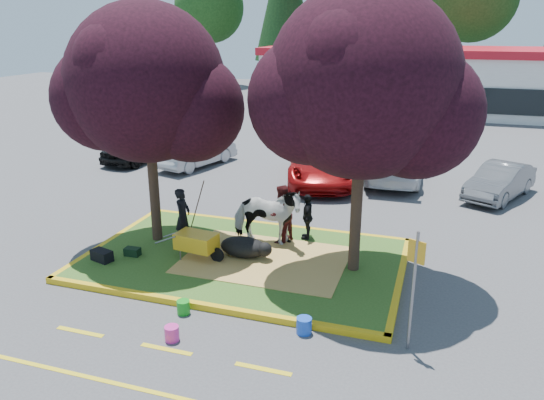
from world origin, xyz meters
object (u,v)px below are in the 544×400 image
(calf, at_px, (243,247))
(bucket_green, at_px, (183,307))
(cow, at_px, (267,216))
(car_silver, at_px, (197,151))
(wheelbarrow, at_px, (197,242))
(car_black, at_px, (141,145))
(handler, at_px, (183,216))
(sign_post, at_px, (414,279))
(bucket_pink, at_px, (172,333))
(bucket_blue, at_px, (304,326))

(calf, relative_size, bucket_green, 4.13)
(cow, relative_size, car_silver, 0.48)
(car_silver, bearing_deg, wheelbarrow, 131.42)
(wheelbarrow, bearing_deg, bucket_green, -64.42)
(car_black, bearing_deg, cow, -34.70)
(handler, bearing_deg, cow, -76.79)
(sign_post, bearing_deg, wheelbarrow, -177.69)
(wheelbarrow, bearing_deg, bucket_pink, -65.62)
(calf, bearing_deg, sign_post, -17.99)
(wheelbarrow, distance_m, bucket_pink, 3.58)
(handler, xyz_separation_m, car_silver, (-3.62, 8.35, -0.28))
(calf, relative_size, handler, 0.79)
(handler, bearing_deg, car_black, 34.20)
(wheelbarrow, relative_size, bucket_blue, 5.53)
(sign_post, bearing_deg, car_silver, 155.19)
(bucket_pink, bearing_deg, handler, 113.93)
(handler, height_order, bucket_green, handler)
(bucket_blue, relative_size, car_black, 0.08)
(bucket_blue, height_order, car_silver, car_silver)
(cow, relative_size, handler, 1.23)
(bucket_pink, bearing_deg, car_black, 123.42)
(bucket_pink, bearing_deg, car_silver, 113.60)
(car_silver, bearing_deg, bucket_blue, 140.29)
(bucket_pink, height_order, car_silver, car_silver)
(handler, relative_size, wheelbarrow, 0.85)
(sign_post, bearing_deg, bucket_blue, -153.37)
(calf, bearing_deg, handler, -176.54)
(calf, xyz_separation_m, bucket_pink, (-0.04, -3.89, -0.27))
(bucket_blue, bearing_deg, bucket_green, -178.44)
(sign_post, distance_m, bucket_pink, 4.87)
(calf, xyz_separation_m, bucket_blue, (2.41, -2.81, -0.25))
(car_silver, bearing_deg, handler, 129.07)
(calf, distance_m, handler, 2.02)
(cow, distance_m, bucket_blue, 4.41)
(cow, bearing_deg, sign_post, -138.12)
(sign_post, bearing_deg, bucket_pink, -141.50)
(calf, bearing_deg, bucket_pink, -77.46)
(wheelbarrow, xyz_separation_m, bucket_green, (0.80, -2.38, -0.49))
(handler, xyz_separation_m, wheelbarrow, (0.82, -0.84, -0.31))
(calf, height_order, car_black, car_black)
(car_black, relative_size, car_silver, 1.05)
(calf, xyz_separation_m, sign_post, (4.48, -2.71, 1.09))
(bucket_pink, relative_size, car_silver, 0.08)
(bucket_pink, distance_m, car_black, 15.26)
(handler, height_order, wheelbarrow, handler)
(sign_post, height_order, car_black, sign_post)
(bucket_green, xyz_separation_m, bucket_blue, (2.71, 0.07, 0.02))
(wheelbarrow, bearing_deg, sign_post, -14.49)
(sign_post, distance_m, bucket_blue, 2.47)
(bucket_blue, bearing_deg, cow, 118.79)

